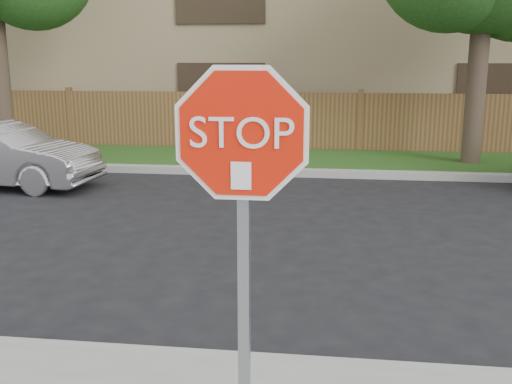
# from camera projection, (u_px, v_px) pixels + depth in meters

# --- Properties ---
(ground) EXTENTS (90.00, 90.00, 0.00)m
(ground) POSITION_uv_depth(u_px,v_px,m) (412.00, 373.00, 4.93)
(ground) COLOR black
(ground) RESTS_ON ground
(far_curb) EXTENTS (70.00, 0.30, 0.15)m
(far_curb) POSITION_uv_depth(u_px,v_px,m) (365.00, 174.00, 12.79)
(far_curb) COLOR gray
(far_curb) RESTS_ON ground
(grass_strip) EXTENTS (70.00, 3.00, 0.12)m
(grass_strip) POSITION_uv_depth(u_px,v_px,m) (361.00, 162.00, 14.39)
(grass_strip) COLOR #1E4714
(grass_strip) RESTS_ON ground
(fence) EXTENTS (70.00, 0.12, 1.60)m
(fence) POSITION_uv_depth(u_px,v_px,m) (360.00, 124.00, 15.78)
(fence) COLOR brown
(fence) RESTS_ON ground
(apartment_building) EXTENTS (35.20, 9.20, 7.20)m
(apartment_building) POSITION_uv_depth(u_px,v_px,m) (356.00, 27.00, 20.58)
(apartment_building) COLOR tan
(apartment_building) RESTS_ON ground
(stop_sign) EXTENTS (1.01, 0.13, 2.55)m
(stop_sign) POSITION_uv_depth(u_px,v_px,m) (242.00, 192.00, 3.24)
(stop_sign) COLOR gray
(stop_sign) RESTS_ON sidewalk_near
(sedan_left) EXTENTS (3.98, 1.69, 1.28)m
(sedan_left) POSITION_uv_depth(u_px,v_px,m) (0.00, 155.00, 11.79)
(sedan_left) COLOR #B0AFB4
(sedan_left) RESTS_ON ground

